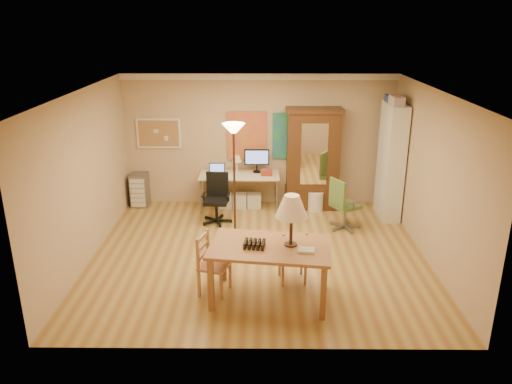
{
  "coord_description": "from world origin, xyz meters",
  "views": [
    {
      "loc": [
        0.02,
        -7.5,
        3.76
      ],
      "look_at": [
        -0.04,
        0.3,
        1.0
      ],
      "focal_mm": 35.0,
      "sensor_mm": 36.0,
      "label": 1
    }
  ],
  "objects_px": {
    "computer_desk": "(241,187)",
    "office_chair_black": "(217,210)",
    "office_chair_green": "(343,215)",
    "bookshelf": "(391,162)",
    "armoire": "(312,165)",
    "dining_table": "(278,235)"
  },
  "relations": [
    {
      "from": "computer_desk",
      "to": "armoire",
      "type": "distance_m",
      "value": 1.53
    },
    {
      "from": "computer_desk",
      "to": "office_chair_black",
      "type": "height_order",
      "value": "computer_desk"
    },
    {
      "from": "dining_table",
      "to": "office_chair_black",
      "type": "distance_m",
      "value": 3.04
    },
    {
      "from": "dining_table",
      "to": "bookshelf",
      "type": "height_order",
      "value": "bookshelf"
    },
    {
      "from": "computer_desk",
      "to": "armoire",
      "type": "relative_size",
      "value": 0.78
    },
    {
      "from": "computer_desk",
      "to": "office_chair_green",
      "type": "xyz_separation_m",
      "value": [
        1.94,
        -1.06,
        -0.18
      ]
    },
    {
      "from": "computer_desk",
      "to": "bookshelf",
      "type": "height_order",
      "value": "bookshelf"
    },
    {
      "from": "armoire",
      "to": "bookshelf",
      "type": "height_order",
      "value": "bookshelf"
    },
    {
      "from": "office_chair_green",
      "to": "dining_table",
      "type": "bearing_deg",
      "value": -118.03
    },
    {
      "from": "dining_table",
      "to": "office_chair_green",
      "type": "xyz_separation_m",
      "value": [
        1.31,
        2.46,
        -0.71
      ]
    },
    {
      "from": "computer_desk",
      "to": "dining_table",
      "type": "bearing_deg",
      "value": -79.78
    },
    {
      "from": "dining_table",
      "to": "office_chair_black",
      "type": "height_order",
      "value": "dining_table"
    },
    {
      "from": "dining_table",
      "to": "bookshelf",
      "type": "distance_m",
      "value": 3.89
    },
    {
      "from": "bookshelf",
      "to": "office_chair_black",
      "type": "bearing_deg",
      "value": -173.29
    },
    {
      "from": "office_chair_black",
      "to": "bookshelf",
      "type": "bearing_deg",
      "value": 6.71
    },
    {
      "from": "office_chair_green",
      "to": "bookshelf",
      "type": "relative_size",
      "value": 0.44
    },
    {
      "from": "dining_table",
      "to": "office_chair_black",
      "type": "bearing_deg",
      "value": 111.33
    },
    {
      "from": "computer_desk",
      "to": "office_chair_black",
      "type": "relative_size",
      "value": 1.68
    },
    {
      "from": "office_chair_green",
      "to": "bookshelf",
      "type": "height_order",
      "value": "bookshelf"
    },
    {
      "from": "armoire",
      "to": "bookshelf",
      "type": "bearing_deg",
      "value": -17.33
    },
    {
      "from": "armoire",
      "to": "bookshelf",
      "type": "relative_size",
      "value": 0.93
    },
    {
      "from": "computer_desk",
      "to": "office_chair_black",
      "type": "distance_m",
      "value": 0.9
    }
  ]
}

